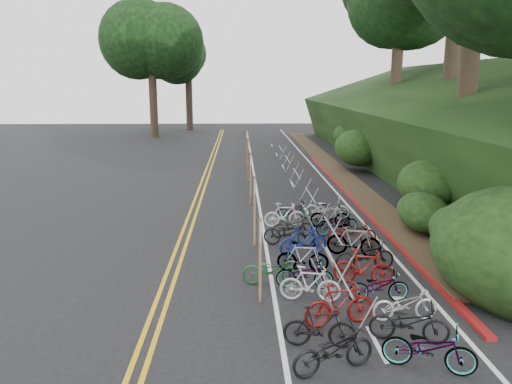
# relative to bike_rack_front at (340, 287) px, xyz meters

# --- Properties ---
(ground) EXTENTS (120.00, 120.00, 0.00)m
(ground) POSITION_rel_bike_rack_front_xyz_m (-2.50, 0.78, -0.84)
(ground) COLOR black
(ground) RESTS_ON ground
(road_markings) EXTENTS (7.47, 80.00, 0.01)m
(road_markings) POSITION_rel_bike_rack_front_xyz_m (-1.87, 10.88, -0.83)
(road_markings) COLOR gold
(road_markings) RESTS_ON ground
(red_curb) EXTENTS (0.25, 28.00, 0.10)m
(red_curb) POSITION_rel_bike_rack_front_xyz_m (3.20, 12.78, -0.79)
(red_curb) COLOR maroon
(red_curb) RESTS_ON ground
(embankment) EXTENTS (14.30, 48.14, 9.11)m
(embankment) POSITION_rel_bike_rack_front_xyz_m (10.46, 19.82, 1.73)
(embankment) COLOR black
(embankment) RESTS_ON ground
(bike_rack_front) EXTENTS (1.14, 2.66, 1.16)m
(bike_rack_front) POSITION_rel_bike_rack_front_xyz_m (0.00, 0.00, 0.00)
(bike_rack_front) COLOR gray
(bike_rack_front) RESTS_ON ground
(bike_racks_rest) EXTENTS (1.14, 23.00, 1.17)m
(bike_racks_rest) POSITION_rel_bike_rack_front_xyz_m (0.50, 13.78, 0.02)
(bike_racks_rest) COLOR gray
(bike_racks_rest) RESTS_ON ground
(signpost_near) EXTENTS (0.08, 0.40, 2.30)m
(signpost_near) POSITION_rel_bike_rack_front_xyz_m (-1.90, 1.07, 0.48)
(signpost_near) COLOR brown
(signpost_near) RESTS_ON ground
(signposts_rest) EXTENTS (0.08, 18.40, 2.50)m
(signposts_rest) POSITION_rel_bike_rack_front_xyz_m (-1.90, 14.78, 0.59)
(signposts_rest) COLOR brown
(signposts_rest) RESTS_ON ground
(bike_front) EXTENTS (0.79, 1.75, 0.89)m
(bike_front) POSITION_rel_bike_rack_front_xyz_m (-1.51, 2.18, -0.39)
(bike_front) COLOR #144C1E
(bike_front) RESTS_ON ground
(bike_valet) EXTENTS (3.17, 13.33, 1.09)m
(bike_valet) POSITION_rel_bike_rack_front_xyz_m (0.50, 3.26, -0.36)
(bike_valet) COLOR black
(bike_valet) RESTS_ON ground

